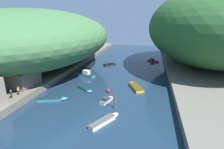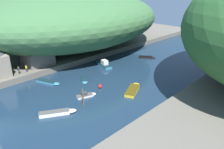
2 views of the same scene
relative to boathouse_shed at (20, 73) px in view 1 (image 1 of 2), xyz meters
The scene contains 18 objects.
water_surface 22.66m from the boathouse_shed, 32.34° to the left, with size 130.00×130.00×0.00m, color #192D42.
left_bank 13.91m from the boathouse_shed, 117.81° to the left, with size 22.00×120.00×1.41m.
right_bank 45.62m from the boathouse_shed, 15.18° to the left, with size 22.00×120.00×1.41m.
hillside_left 19.44m from the boathouse_shed, 113.44° to the left, with size 43.29×60.61×17.15m.
hillside_right 54.43m from the boathouse_shed, 33.07° to the left, with size 36.85×51.58×23.25m.
boathouse_shed is the anchor object (origin of this frame).
boat_far_right_bank 10.32m from the boathouse_shed, 15.37° to the right, with size 6.04×3.35×0.47m.
boat_yellow_tender 16.90m from the boathouse_shed, 54.15° to the left, with size 6.71×3.51×1.79m.
boat_mid_channel 45.77m from the boathouse_shed, 50.60° to the left, with size 4.72×3.86×1.24m.
boat_far_upstream 14.69m from the boathouse_shed, 15.92° to the left, with size 4.69×3.83×0.42m.
boat_cabin_cruiser 30.77m from the boathouse_shed, 62.35° to the left, with size 4.60×4.19×0.51m.
boat_open_rowboat 23.23m from the boathouse_shed, 19.85° to the right, with size 4.09×5.91×0.68m.
boat_small_dinghy 26.16m from the boathouse_shed, 17.48° to the left, with size 4.41×6.60×0.69m.
boat_white_cruiser 20.25m from the boathouse_shed, ahead, with size 2.40×4.08×0.99m.
mooring_post_middle 22.34m from the boathouse_shed, ahead, with size 0.27×0.27×3.24m.
channel_buoy_near 19.78m from the boathouse_shed, 11.11° to the left, with size 0.73×0.73×1.10m.
person_on_quay 7.02m from the boathouse_shed, 65.19° to the right, with size 0.24×0.39×1.69m.
person_by_boathouse 5.69m from the boathouse_shed, 55.99° to the right, with size 0.27×0.41×1.69m.
Camera 1 is at (9.01, -13.05, 15.77)m, focal length 28.00 mm.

